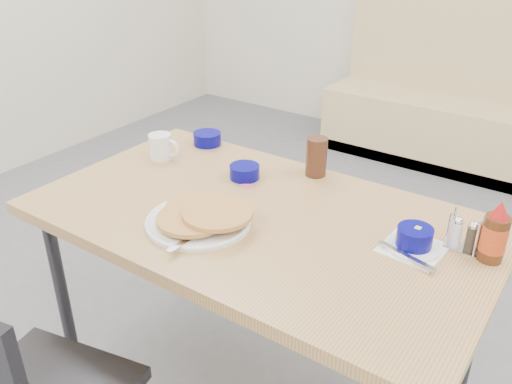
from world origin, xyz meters
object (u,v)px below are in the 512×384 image
Objects in this scene: dining_table at (258,231)px; grits_setting at (414,240)px; syrup_bottle at (494,235)px; booth_bench at (469,114)px; condiment_caddy at (464,237)px; butter_bowl at (245,172)px; coffee_mug at (161,146)px; amber_tumbler at (316,157)px; creamer_bowl at (207,139)px; pancake_plate at (201,217)px.

grits_setting is at bearing 9.88° from dining_table.
booth_bench is at bearing 105.01° from syrup_bottle.
condiment_caddy reaches higher than grits_setting.
grits_setting is at bearing -8.79° from butter_bowl.
butter_bowl is at bearing 6.82° from coffee_mug.
condiment_caddy reaches higher than coffee_mug.
syrup_bottle is (0.63, -0.19, 0.01)m from amber_tumbler.
condiment_caddy is at bearing 15.56° from dining_table.
amber_tumbler is at bearing 163.37° from condiment_caddy.
creamer_bowl is (-0.48, -2.19, 0.43)m from booth_bench.
syrup_bottle is at bearing -74.99° from booth_bench.
syrup_bottle is (0.64, 0.15, 0.14)m from dining_table.
syrup_bottle reaches higher than grits_setting.
dining_table is 10.27× the size of amber_tumbler.
butter_bowl is (-0.18, -2.36, 0.43)m from booth_bench.
booth_bench is 5.62× the size of pancake_plate.
amber_tumbler is (0.01, -2.19, 0.48)m from booth_bench.
amber_tumbler is (-0.45, 0.26, 0.04)m from grits_setting.
grits_setting is 0.20m from syrup_bottle.
grits_setting is (0.56, 0.23, 0.01)m from pancake_plate.
coffee_mug is at bearing -173.18° from butter_bowl.
condiment_caddy is (0.67, 0.30, 0.02)m from pancake_plate.
dining_table is at bearing -170.12° from grits_setting.
grits_setting is 0.65m from butter_bowl.
booth_bench reaches higher than condiment_caddy.
coffee_mug is at bearing 146.33° from pancake_plate.
amber_tumbler reaches higher than creamer_bowl.
pancake_plate is (-0.11, -0.15, 0.08)m from dining_table.
pancake_plate is 2.48× the size of amber_tumbler.
condiment_caddy reaches higher than butter_bowl.
syrup_bottle is (0.08, -0.01, 0.04)m from condiment_caddy.
booth_bench is at bearing 104.90° from condiment_caddy.
booth_bench is 17.52× the size of creamer_bowl.
amber_tumbler is 0.79× the size of syrup_bottle.
booth_bench reaches higher than syrup_bottle.
creamer_bowl is at bearing 151.54° from butter_bowl.
condiment_caddy is (0.56, -0.18, -0.03)m from amber_tumbler.
booth_bench is 15.57× the size of coffee_mug.
butter_bowl is 0.76× the size of amber_tumbler.
dining_table is 0.27m from butter_bowl.
creamer_bowl is (0.05, 0.20, -0.02)m from coffee_mug.
pancake_plate is 3.14× the size of condiment_caddy.
grits_setting is (0.46, -2.45, 0.44)m from booth_bench.
condiment_caddy is 0.08m from syrup_bottle.
booth_bench reaches higher than coffee_mug.
butter_bowl reaches higher than dining_table.
booth_bench is 17.69× the size of condiment_caddy.
booth_bench is 2.48m from condiment_caddy.
pancake_plate is 0.50m from amber_tumbler.
coffee_mug is 1.14× the size of condiment_caddy.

